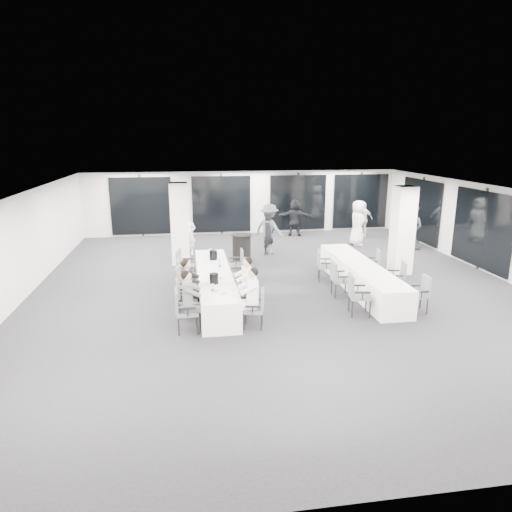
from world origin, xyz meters
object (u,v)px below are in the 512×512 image
(chair_side_right_near, at_px, (421,291))
(chair_side_right_mid, at_px, (398,276))
(chair_main_left_far, at_px, (183,264))
(standing_guest_e, at_px, (358,220))
(banquet_table_side, at_px, (361,277))
(standing_guest_h, at_px, (413,224))
(standing_guest_a, at_px, (269,232))
(chair_main_right_fourth, at_px, (242,272))
(chair_side_left_far, at_px, (323,263))
(chair_main_right_second, at_px, (251,294))
(standing_guest_d, at_px, (363,217))
(standing_guest_f, at_px, (295,215))
(ice_bucket_near, at_px, (214,279))
(chair_main_left_second, at_px, (184,296))
(chair_main_left_fourth, at_px, (184,273))
(standing_guest_g, at_px, (188,231))
(chair_main_left_near, at_px, (183,308))
(chair_side_left_near, at_px, (356,292))
(ice_bucket_far, at_px, (213,255))
(banquet_table_main, at_px, (215,285))
(cocktail_table, at_px, (242,249))
(standing_guest_c, at_px, (269,226))
(chair_side_right_far, at_px, (374,262))
(chair_main_right_far, at_px, (238,262))
(chair_main_right_near, at_px, (257,306))
(chair_main_right_mid, at_px, (247,282))
(chair_main_left_mid, at_px, (183,284))
(chair_side_left_mid, at_px, (338,277))

(chair_side_right_near, bearing_deg, chair_side_right_mid, 4.17)
(chair_main_left_far, relative_size, standing_guest_e, 0.48)
(banquet_table_side, height_order, standing_guest_h, standing_guest_h)
(chair_side_right_near, xyz_separation_m, standing_guest_a, (-2.73, 6.26, 0.33))
(standing_guest_a, bearing_deg, standing_guest_h, -39.00)
(chair_main_right_fourth, bearing_deg, standing_guest_h, -66.05)
(chair_side_left_far, distance_m, standing_guest_h, 5.89)
(chair_main_right_second, distance_m, standing_guest_d, 10.19)
(standing_guest_a, height_order, standing_guest_f, standing_guest_f)
(ice_bucket_near, bearing_deg, standing_guest_e, 46.29)
(chair_main_left_second, relative_size, chair_main_left_fourth, 0.97)
(banquet_table_side, distance_m, standing_guest_a, 4.78)
(chair_main_right_second, height_order, standing_guest_g, standing_guest_g)
(chair_side_left_far, bearing_deg, chair_main_left_near, -40.26)
(chair_side_left_near, bearing_deg, standing_guest_f, -174.96)
(banquet_table_side, relative_size, ice_bucket_far, 18.51)
(chair_side_left_far, bearing_deg, chair_side_right_mid, 58.60)
(banquet_table_main, bearing_deg, cocktail_table, 71.47)
(cocktail_table, bearing_deg, chair_main_right_second, -94.16)
(standing_guest_c, xyz_separation_m, standing_guest_g, (-3.00, 0.32, -0.19))
(banquet_table_main, bearing_deg, chair_side_right_far, 13.06)
(standing_guest_a, distance_m, ice_bucket_far, 3.94)
(chair_main_right_far, bearing_deg, banquet_table_side, -113.87)
(banquet_table_main, height_order, banquet_table_side, same)
(banquet_table_side, relative_size, standing_guest_f, 2.69)
(banquet_table_side, xyz_separation_m, chair_main_left_fourth, (-5.04, 0.54, 0.17))
(chair_main_right_near, distance_m, chair_side_right_near, 4.23)
(standing_guest_h, relative_size, ice_bucket_near, 7.47)
(chair_main_right_mid, relative_size, standing_guest_h, 0.48)
(chair_main_left_mid, bearing_deg, standing_guest_c, 160.90)
(standing_guest_h, bearing_deg, chair_main_left_mid, 85.13)
(chair_side_right_mid, distance_m, standing_guest_c, 5.83)
(chair_side_left_far, xyz_separation_m, standing_guest_c, (-1.03, 3.55, 0.53))
(chair_main_right_far, bearing_deg, chair_side_left_near, -142.11)
(chair_side_right_near, bearing_deg, chair_side_left_far, 34.35)
(chair_side_right_far, bearing_deg, chair_main_right_mid, 123.54)
(chair_main_right_mid, distance_m, standing_guest_c, 5.25)
(standing_guest_f, bearing_deg, ice_bucket_near, 79.45)
(cocktail_table, xyz_separation_m, chair_side_left_mid, (2.21, -3.79, 0.04))
(chair_main_left_far, relative_size, chair_side_right_mid, 1.03)
(ice_bucket_near, bearing_deg, chair_main_right_fourth, 60.63)
(cocktail_table, xyz_separation_m, chair_side_left_near, (2.21, -5.19, 0.07))
(chair_side_right_near, bearing_deg, chair_main_right_fourth, 64.91)
(chair_side_left_near, xyz_separation_m, ice_bucket_near, (-3.45, 0.71, 0.29))
(banquet_table_side, height_order, ice_bucket_far, ice_bucket_far)
(chair_main_left_mid, height_order, standing_guest_h, standing_guest_h)
(cocktail_table, bearing_deg, ice_bucket_near, -105.48)
(chair_main_right_second, height_order, chair_side_right_mid, chair_side_right_mid)
(banquet_table_side, distance_m, chair_main_right_second, 3.63)
(chair_main_right_mid, height_order, chair_side_right_far, chair_main_right_mid)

